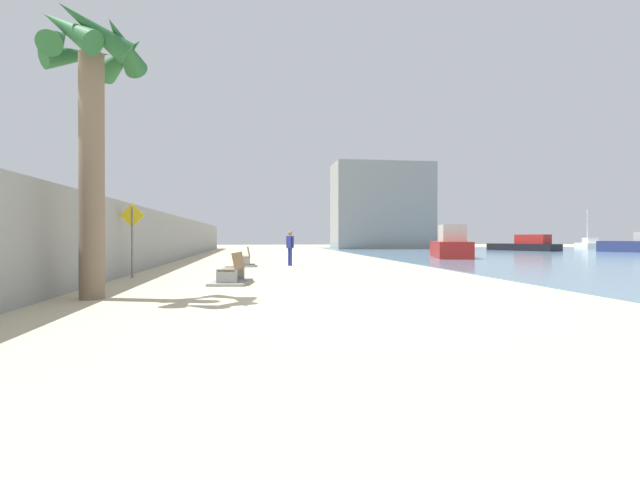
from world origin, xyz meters
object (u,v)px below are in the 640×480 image
at_px(pedestrian_sign, 132,232).
at_px(person_walking, 290,245).
at_px(bench_far, 245,261).
at_px(boat_distant, 526,245).
at_px(palm_tree, 91,94).
at_px(boat_mid_bay, 589,245).
at_px(boat_nearest, 450,246).
at_px(bench_near, 232,276).

bearing_deg(pedestrian_sign, person_walking, 45.31).
height_order(bench_far, boat_distant, boat_distant).
bearing_deg(palm_tree, pedestrian_sign, 95.34).
relative_size(palm_tree, boat_distant, 0.91).
bearing_deg(bench_far, boat_distant, 37.37).
bearing_deg(boat_mid_bay, boat_nearest, -142.13).
relative_size(boat_distant, pedestrian_sign, 2.80).
xyz_separation_m(bench_far, pedestrian_sign, (-3.83, -6.22, 1.42)).
relative_size(bench_near, pedestrian_sign, 0.84).
xyz_separation_m(person_walking, boat_distant, (26.07, 21.70, -0.41)).
bearing_deg(person_walking, palm_tree, -114.63).
bearing_deg(person_walking, boat_mid_bay, 36.09).
xyz_separation_m(bench_far, boat_distant, (28.34, 21.64, 0.41)).
relative_size(bench_near, person_walking, 1.25).
height_order(person_walking, boat_distant, person_walking).
xyz_separation_m(palm_tree, bench_far, (3.27, 12.14, -4.58)).
bearing_deg(bench_near, palm_tree, -132.41).
height_order(palm_tree, boat_distant, palm_tree).
height_order(palm_tree, pedestrian_sign, palm_tree).
xyz_separation_m(bench_near, boat_nearest, (14.08, 15.91, 0.63)).
bearing_deg(pedestrian_sign, boat_distant, 40.90).
bearing_deg(boat_mid_bay, pedestrian_sign, -142.47).
relative_size(palm_tree, bench_far, 3.19).
bearing_deg(palm_tree, boat_distant, 46.91).
distance_m(bench_near, person_walking, 9.10).
bearing_deg(boat_mid_bay, palm_tree, -137.53).
relative_size(bench_near, boat_mid_bay, 0.43).
relative_size(person_walking, pedestrian_sign, 0.67).
distance_m(palm_tree, pedestrian_sign, 6.74).
relative_size(boat_nearest, boat_mid_bay, 1.32).
height_order(bench_near, boat_mid_bay, boat_mid_bay).
relative_size(boat_mid_bay, pedestrian_sign, 1.94).
distance_m(bench_near, boat_nearest, 21.26).
height_order(bench_far, pedestrian_sign, pedestrian_sign).
bearing_deg(bench_far, person_walking, -1.42).
distance_m(boat_nearest, boat_mid_bay, 32.89).
bearing_deg(boat_nearest, boat_mid_bay, 37.87).
bearing_deg(boat_nearest, bench_far, -152.79).
distance_m(person_walking, boat_nearest, 13.66).
bearing_deg(boat_nearest, pedestrian_sign, -142.97).
bearing_deg(boat_mid_bay, person_walking, -143.91).
xyz_separation_m(bench_near, bench_far, (0.20, 8.78, 0.00)).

